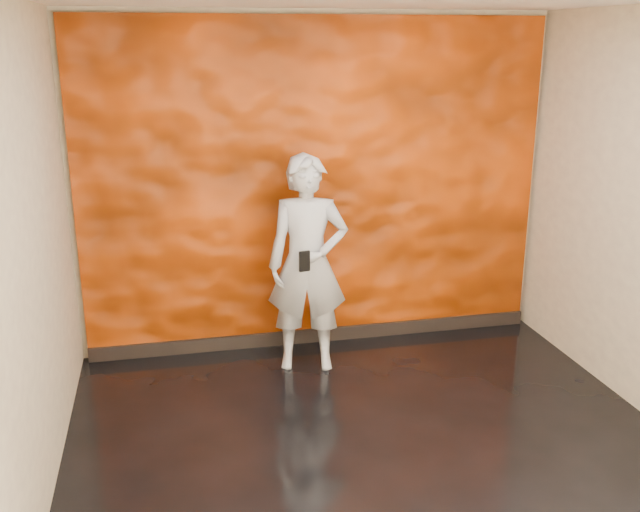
# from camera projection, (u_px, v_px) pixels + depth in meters

# --- Properties ---
(room) EXTENTS (4.02, 4.02, 2.81)m
(room) POSITION_uv_depth(u_px,v_px,m) (389.00, 250.00, 4.12)
(room) COLOR black
(room) RESTS_ON ground
(feature_wall) EXTENTS (3.90, 0.06, 2.75)m
(feature_wall) POSITION_uv_depth(u_px,v_px,m) (317.00, 187.00, 5.96)
(feature_wall) COLOR #E74705
(feature_wall) RESTS_ON ground
(baseboard) EXTENTS (3.90, 0.04, 0.12)m
(baseboard) POSITION_uv_depth(u_px,v_px,m) (318.00, 335.00, 6.30)
(baseboard) COLOR black
(baseboard) RESTS_ON ground
(man) EXTENTS (0.70, 0.53, 1.74)m
(man) POSITION_uv_depth(u_px,v_px,m) (308.00, 264.00, 5.62)
(man) COLOR #9A9DA8
(man) RESTS_ON ground
(phone) EXTENTS (0.09, 0.03, 0.16)m
(phone) POSITION_uv_depth(u_px,v_px,m) (304.00, 261.00, 5.33)
(phone) COLOR black
(phone) RESTS_ON man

